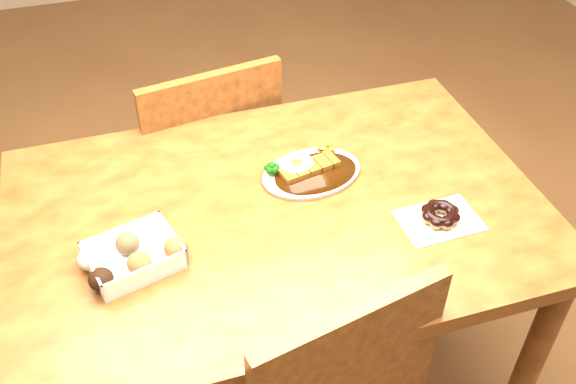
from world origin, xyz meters
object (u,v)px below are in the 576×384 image
object	(u,v)px
katsu_curry_plate	(309,171)
donut_box	(132,256)
chair_far	(205,166)
pon_de_ring	(440,215)
table	(277,238)

from	to	relation	value
katsu_curry_plate	donut_box	size ratio (longest dim) A/B	1.19
katsu_curry_plate	donut_box	xyz separation A→B (m)	(-0.44, -0.17, 0.01)
katsu_curry_plate	chair_far	bearing A→B (deg)	112.45
donut_box	pon_de_ring	world-z (taller)	donut_box
chair_far	pon_de_ring	distance (m)	0.85
katsu_curry_plate	pon_de_ring	size ratio (longest dim) A/B	1.46
table	katsu_curry_plate	world-z (taller)	katsu_curry_plate
chair_far	pon_de_ring	size ratio (longest dim) A/B	4.83
donut_box	pon_de_ring	distance (m)	0.66
chair_far	donut_box	xyz separation A→B (m)	(-0.25, -0.62, 0.30)
table	katsu_curry_plate	distance (m)	0.18
table	pon_de_ring	bearing A→B (deg)	-24.24
katsu_curry_plate	pon_de_ring	distance (m)	0.32
chair_far	katsu_curry_plate	bearing A→B (deg)	103.29
table	pon_de_ring	world-z (taller)	pon_de_ring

